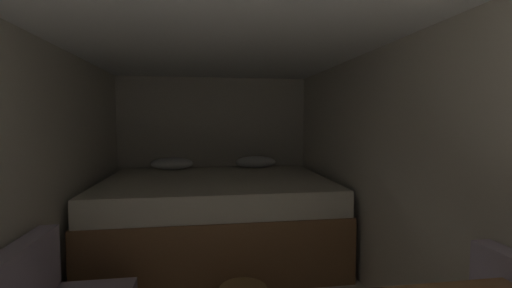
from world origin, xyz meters
TOP-DOWN VIEW (x-y plane):
  - wall_back at (0.00, 4.10)m, footprint 2.54×0.05m
  - wall_left at (-1.24, 1.76)m, footprint 0.05×4.63m
  - wall_right at (1.24, 1.76)m, footprint 0.05×4.63m
  - ceiling_slab at (0.00, 1.76)m, footprint 2.54×4.63m
  - bed at (0.00, 3.16)m, footprint 2.32×1.75m

SIDE VIEW (x-z plane):
  - bed at x=0.00m, z-range -0.07..0.89m
  - wall_back at x=0.00m, z-range 0.00..1.98m
  - wall_left at x=-1.24m, z-range 0.00..1.98m
  - wall_right at x=1.24m, z-range 0.00..1.98m
  - ceiling_slab at x=0.00m, z-range 1.98..2.03m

